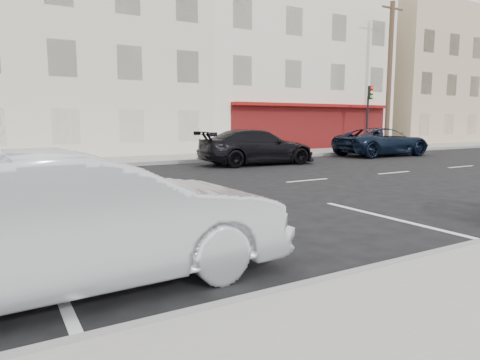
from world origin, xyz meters
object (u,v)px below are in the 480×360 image
at_px(suv_far, 382,142).
at_px(car_far, 257,147).
at_px(traffic_light, 369,109).
at_px(fire_hydrant, 347,143).
at_px(utility_pole, 389,75).
at_px(sedan_silver, 83,221).

xyz_separation_m(suv_far, car_far, (-8.25, -0.49, 0.00)).
height_order(traffic_light, fire_hydrant, traffic_light).
height_order(fire_hydrant, suv_far, suv_far).
distance_m(traffic_light, suv_far, 3.86).
bearing_deg(utility_pole, suv_far, -141.69).
bearing_deg(utility_pole, fire_hydrant, -178.36).
bearing_deg(suv_far, sedan_silver, 124.99).
relative_size(sedan_silver, car_far, 0.90).
relative_size(sedan_silver, suv_far, 0.87).
bearing_deg(sedan_silver, car_far, -42.54).
distance_m(traffic_light, fire_hydrant, 2.53).
bearing_deg(utility_pole, car_far, -163.58).
relative_size(traffic_light, car_far, 0.74).
height_order(utility_pole, sedan_silver, utility_pole).
distance_m(utility_pole, suv_far, 6.39).
relative_size(utility_pole, sedan_silver, 1.93).
xyz_separation_m(utility_pole, suv_far, (-3.91, -3.09, -4.00)).
relative_size(suv_far, car_far, 1.04).
xyz_separation_m(traffic_light, suv_far, (-1.91, -2.82, -1.81)).
xyz_separation_m(utility_pole, car_far, (-12.17, -3.59, -3.99)).
bearing_deg(car_far, suv_far, -82.41).
distance_m(traffic_light, car_far, 10.85).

